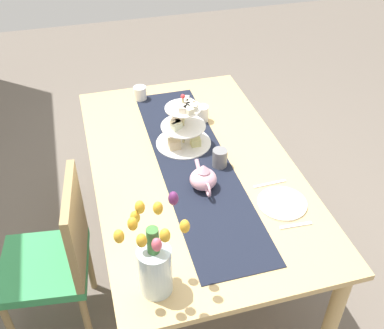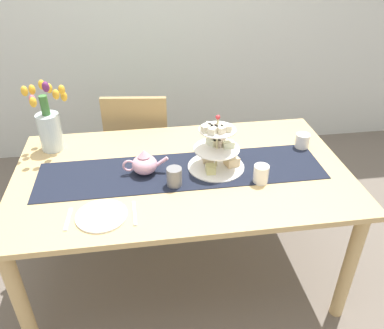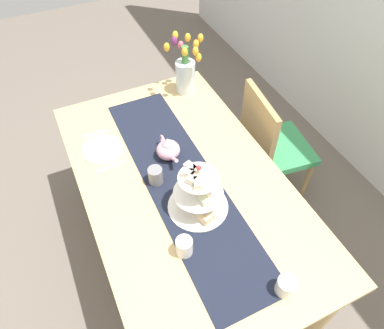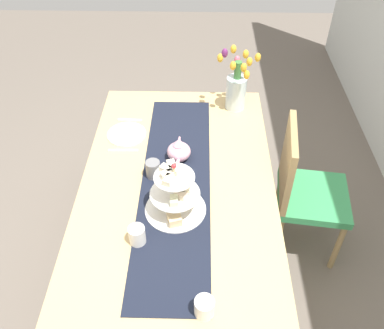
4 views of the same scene
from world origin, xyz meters
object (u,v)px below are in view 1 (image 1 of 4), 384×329
dinner_plate_left (282,203)px  tulip_vase (154,261)px  cream_jug (140,93)px  dining_table (192,178)px  mug_white_text (202,114)px  tiered_cake_stand (183,127)px  chair_left (57,255)px  fork_left (296,225)px  mug_grey (220,158)px  teapot (203,178)px  knife_left (270,184)px

dinner_plate_left → tulip_vase: bearing=114.6°
cream_jug → tulip_vase: bearing=172.1°
dining_table → cream_jug: size_ratio=20.57×
dinner_plate_left → mug_white_text: bearing=11.6°
tiered_cake_stand → mug_white_text: (0.19, -0.16, -0.06)m
tulip_vase → mug_white_text: bearing=-24.8°
chair_left → mug_white_text: size_ratio=9.58×
fork_left → mug_grey: mug_grey is taller
dining_table → mug_white_text: bearing=-23.1°
mug_white_text → fork_left: bearing=-170.2°
fork_left → dinner_plate_left: bearing=0.0°
chair_left → dinner_plate_left: size_ratio=3.96×
chair_left → teapot: bearing=-88.1°
tulip_vase → teapot: bearing=-33.6°
teapot → dinner_plate_left: (-0.21, -0.32, -0.05)m
tiered_cake_stand → chair_left: bearing=118.8°
dinner_plate_left → mug_white_text: (0.78, 0.16, 0.04)m
chair_left → mug_grey: size_ratio=9.58×
tiered_cake_stand → mug_white_text: 0.26m
teapot → tulip_vase: tulip_vase is taller
dining_table → fork_left: 0.64m
chair_left → mug_grey: (0.16, -0.87, 0.29)m
dining_table → teapot: 0.24m
tulip_vase → tiered_cake_stand: bearing=-20.7°
tiered_cake_stand → mug_grey: tiered_cake_stand is taller
mug_grey → teapot: bearing=137.4°
fork_left → mug_white_text: mug_white_text is taller
knife_left → mug_grey: bearing=43.6°
chair_left → teapot: chair_left is taller
tulip_vase → fork_left: tulip_vase is taller
tiered_cake_stand → knife_left: bearing=-143.7°
mug_grey → dining_table: bearing=68.1°
tulip_vase → knife_left: size_ratio=2.55×
dining_table → tiered_cake_stand: bearing=0.6°
teapot → dinner_plate_left: 0.39m
chair_left → cream_jug: chair_left is taller
chair_left → cream_jug: 1.14m
tiered_cake_stand → dinner_plate_left: 0.68m
tiered_cake_stand → knife_left: (-0.44, -0.32, -0.10)m
tiered_cake_stand → knife_left: tiered_cake_stand is taller
dining_table → chair_left: 0.78m
mug_grey → tiered_cake_stand: bearing=28.8°
tulip_vase → mug_grey: bearing=-35.8°
dinner_plate_left → knife_left: 0.15m
teapot → mug_grey: teapot is taller
cream_jug → mug_white_text: size_ratio=0.89×
chair_left → mug_grey: chair_left is taller
knife_left → mug_grey: mug_grey is taller
mug_grey → mug_white_text: mug_grey is taller
mug_white_text → chair_left: bearing=123.6°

